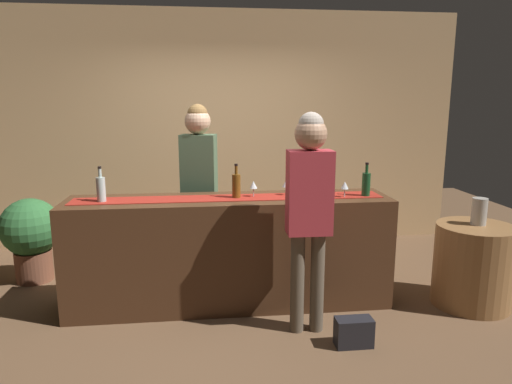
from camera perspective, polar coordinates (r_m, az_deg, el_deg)
The scene contains 16 objects.
ground_plane at distance 4.32m, azimuth -3.18°, elevation -13.62°, with size 10.00×10.00×0.00m, color brown.
back_wall at distance 5.82m, azimuth -4.49°, elevation 7.69°, with size 6.00×0.12×2.90m, color tan.
bar_counter at distance 4.14m, azimuth -3.26°, elevation -7.44°, with size 2.84×0.60×0.98m, color #472B19.
counter_runner_cloth at distance 4.00m, azimuth -3.34°, elevation -0.74°, with size 2.70×0.28×0.01m, color maroon.
wine_bottle_clear at distance 4.04m, azimuth -18.77°, elevation 0.38°, with size 0.07×0.07×0.30m.
wine_bottle_amber at distance 3.98m, azimuth -2.46°, elevation 0.82°, with size 0.07×0.07×0.30m.
wine_bottle_green at distance 4.17m, azimuth 13.56°, elevation 1.01°, with size 0.07×0.07×0.30m.
wine_glass_near_customer at distance 4.08m, azimuth 11.01°, elevation 0.76°, with size 0.07×0.07×0.14m.
wine_glass_mid_counter at distance 4.10m, azimuth 3.76°, elevation 1.01°, with size 0.07×0.07×0.14m.
wine_glass_far_end at distance 4.02m, azimuth -0.32°, elevation 0.83°, with size 0.07×0.07×0.14m.
bartender at distance 4.54m, azimuth -7.13°, elevation 2.39°, with size 0.37×0.27×1.79m.
customer_sipping at distance 3.51m, azimuth 6.66°, elevation -0.89°, with size 0.34×0.24×1.74m.
round_side_table at distance 4.59m, azimuth 25.43°, elevation -8.26°, with size 0.68×0.68×0.74m, color olive.
vase_on_side_table at distance 4.50m, azimuth 26.07°, elevation -2.19°, with size 0.13×0.13×0.24m, color #A8A399.
potted_plant_tall at distance 5.17m, azimuth -26.25°, elevation -4.69°, with size 0.59×0.59×0.86m.
handbag at distance 3.68m, azimuth 12.09°, elevation -16.72°, with size 0.28×0.14×0.22m, color black.
Camera 1 is at (-0.22, -3.91, 1.83)m, focal length 32.08 mm.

